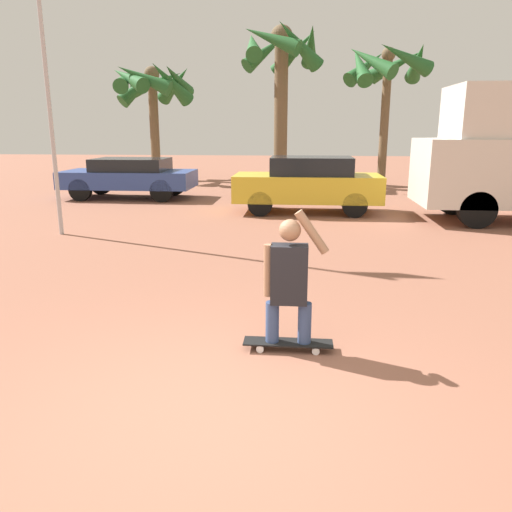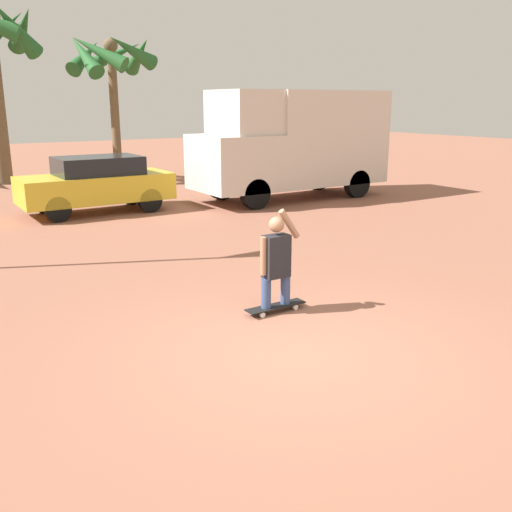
{
  "view_description": "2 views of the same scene",
  "coord_description": "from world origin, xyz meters",
  "px_view_note": "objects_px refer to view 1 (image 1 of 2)",
  "views": [
    {
      "loc": [
        0.7,
        -3.55,
        2.27
      ],
      "look_at": [
        0.21,
        1.75,
        0.91
      ],
      "focal_mm": 35.0,
      "sensor_mm": 36.0,
      "label": 1
    },
    {
      "loc": [
        -3.85,
        -5.05,
        2.94
      ],
      "look_at": [
        0.49,
        1.68,
        0.77
      ],
      "focal_mm": 40.0,
      "sensor_mm": 36.0,
      "label": 2
    }
  ],
  "objects_px": {
    "person_skateboarder": "(289,277)",
    "parked_car_yellow": "(308,183)",
    "skateboard": "(288,343)",
    "palm_tree_near_van": "(386,68)",
    "palm_tree_far_left": "(152,85)",
    "parked_car_blue": "(130,176)",
    "flagpole": "(47,38)",
    "palm_tree_center_background": "(282,60)"
  },
  "relations": [
    {
      "from": "skateboard",
      "to": "palm_tree_near_van",
      "type": "xyz_separation_m",
      "value": [
        3.23,
        15.75,
        4.42
      ]
    },
    {
      "from": "parked_car_yellow",
      "to": "palm_tree_far_left",
      "type": "xyz_separation_m",
      "value": [
        -6.9,
        9.02,
        3.35
      ]
    },
    {
      "from": "skateboard",
      "to": "palm_tree_near_van",
      "type": "relative_size",
      "value": 0.17
    },
    {
      "from": "palm_tree_far_left",
      "to": "parked_car_yellow",
      "type": "bearing_deg",
      "value": -52.61
    },
    {
      "from": "person_skateboarder",
      "to": "flagpole",
      "type": "relative_size",
      "value": 0.2
    },
    {
      "from": "parked_car_blue",
      "to": "palm_tree_far_left",
      "type": "xyz_separation_m",
      "value": [
        -1.01,
        6.62,
        3.42
      ]
    },
    {
      "from": "parked_car_yellow",
      "to": "skateboard",
      "type": "bearing_deg",
      "value": -91.84
    },
    {
      "from": "parked_car_blue",
      "to": "palm_tree_near_van",
      "type": "relative_size",
      "value": 0.78
    },
    {
      "from": "palm_tree_near_van",
      "to": "palm_tree_center_background",
      "type": "relative_size",
      "value": 0.87
    },
    {
      "from": "parked_car_blue",
      "to": "parked_car_yellow",
      "type": "bearing_deg",
      "value": -22.23
    },
    {
      "from": "person_skateboarder",
      "to": "palm_tree_center_background",
      "type": "relative_size",
      "value": 0.22
    },
    {
      "from": "palm_tree_near_van",
      "to": "palm_tree_center_background",
      "type": "distance_m",
      "value": 4.1
    },
    {
      "from": "parked_car_yellow",
      "to": "palm_tree_center_background",
      "type": "relative_size",
      "value": 0.63
    },
    {
      "from": "skateboard",
      "to": "palm_tree_center_background",
      "type": "relative_size",
      "value": 0.15
    },
    {
      "from": "parked_car_yellow",
      "to": "parked_car_blue",
      "type": "distance_m",
      "value": 6.36
    },
    {
      "from": "skateboard",
      "to": "person_skateboarder",
      "type": "bearing_deg",
      "value": 180.0
    },
    {
      "from": "person_skateboarder",
      "to": "flagpole",
      "type": "bearing_deg",
      "value": 132.58
    },
    {
      "from": "palm_tree_center_background",
      "to": "palm_tree_far_left",
      "type": "height_order",
      "value": "palm_tree_center_background"
    },
    {
      "from": "palm_tree_far_left",
      "to": "flagpole",
      "type": "distance_m",
      "value": 12.59
    },
    {
      "from": "palm_tree_near_van",
      "to": "flagpole",
      "type": "bearing_deg",
      "value": -129.03
    },
    {
      "from": "flagpole",
      "to": "palm_tree_far_left",
      "type": "bearing_deg",
      "value": 97.01
    },
    {
      "from": "skateboard",
      "to": "parked_car_blue",
      "type": "relative_size",
      "value": 0.22
    },
    {
      "from": "skateboard",
      "to": "flagpole",
      "type": "bearing_deg",
      "value": 132.59
    },
    {
      "from": "skateboard",
      "to": "parked_car_yellow",
      "type": "height_order",
      "value": "parked_car_yellow"
    },
    {
      "from": "parked_car_blue",
      "to": "person_skateboarder",
      "type": "bearing_deg",
      "value": -63.84
    },
    {
      "from": "person_skateboarder",
      "to": "parked_car_blue",
      "type": "xyz_separation_m",
      "value": [
        -5.6,
        11.39,
        -0.08
      ]
    },
    {
      "from": "person_skateboarder",
      "to": "flagpole",
      "type": "height_order",
      "value": "flagpole"
    },
    {
      "from": "person_skateboarder",
      "to": "parked_car_yellow",
      "type": "distance_m",
      "value": 8.99
    },
    {
      "from": "person_skateboarder",
      "to": "palm_tree_center_background",
      "type": "bearing_deg",
      "value": 92.72
    },
    {
      "from": "parked_car_blue",
      "to": "flagpole",
      "type": "relative_size",
      "value": 0.62
    },
    {
      "from": "palm_tree_near_van",
      "to": "palm_tree_center_background",
      "type": "height_order",
      "value": "palm_tree_center_background"
    },
    {
      "from": "palm_tree_near_van",
      "to": "palm_tree_far_left",
      "type": "height_order",
      "value": "palm_tree_near_van"
    },
    {
      "from": "palm_tree_center_background",
      "to": "flagpole",
      "type": "height_order",
      "value": "flagpole"
    },
    {
      "from": "parked_car_blue",
      "to": "flagpole",
      "type": "xyz_separation_m",
      "value": [
        0.53,
        -5.88,
        3.3
      ]
    },
    {
      "from": "palm_tree_near_van",
      "to": "palm_tree_center_background",
      "type": "bearing_deg",
      "value": 169.95
    },
    {
      "from": "parked_car_yellow",
      "to": "parked_car_blue",
      "type": "relative_size",
      "value": 0.93
    },
    {
      "from": "flagpole",
      "to": "skateboard",
      "type": "bearing_deg",
      "value": -47.41
    },
    {
      "from": "skateboard",
      "to": "parked_car_yellow",
      "type": "bearing_deg",
      "value": 88.16
    },
    {
      "from": "person_skateboarder",
      "to": "palm_tree_far_left",
      "type": "distance_m",
      "value": 19.48
    },
    {
      "from": "palm_tree_center_background",
      "to": "parked_car_yellow",
      "type": "bearing_deg",
      "value": -81.84
    },
    {
      "from": "palm_tree_near_van",
      "to": "palm_tree_far_left",
      "type": "relative_size",
      "value": 1.07
    },
    {
      "from": "palm_tree_far_left",
      "to": "parked_car_blue",
      "type": "bearing_deg",
      "value": -81.32
    }
  ]
}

